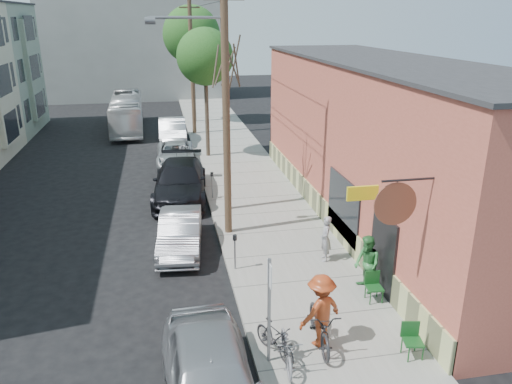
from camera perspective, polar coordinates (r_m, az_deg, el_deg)
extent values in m
plane|color=black|center=(15.91, -9.91, -11.86)|extent=(120.00, 120.00, 0.00)
cube|color=gray|center=(26.27, -1.26, 1.45)|extent=(4.50, 58.00, 0.15)
cube|color=#B55443|center=(21.23, 14.29, 5.39)|extent=(5.00, 20.00, 6.50)
cube|color=#2B2B2D|center=(20.72, 15.06, 14.27)|extent=(5.20, 20.20, 0.12)
cube|color=#C0C57B|center=(21.13, 7.46, -1.92)|extent=(0.10, 20.00, 1.10)
cube|color=black|center=(15.74, 14.32, -7.17)|extent=(0.10, 1.60, 2.60)
cube|color=black|center=(18.56, 9.94, -1.66)|extent=(0.08, 3.00, 2.20)
cylinder|color=brown|center=(12.53, 15.62, -1.33)|extent=(1.10, 0.06, 1.10)
cube|color=yellow|center=(15.53, 12.08, -0.13)|extent=(1.00, 0.08, 0.45)
cube|color=gray|center=(40.90, -24.67, 12.57)|extent=(1.10, 3.20, 7.00)
cube|color=gray|center=(55.72, -13.60, 16.69)|extent=(18.00, 8.00, 12.00)
cube|color=slate|center=(12.22, 1.51, -13.49)|extent=(0.07, 0.07, 2.80)
cube|color=silver|center=(11.70, 1.55, -9.38)|extent=(0.02, 0.45, 0.60)
cylinder|color=slate|center=(16.77, -2.41, -7.09)|extent=(0.06, 0.06, 1.10)
cylinder|color=black|center=(16.51, -2.44, -5.23)|extent=(0.14, 0.14, 0.18)
cylinder|color=slate|center=(23.31, -5.02, 0.63)|extent=(0.06, 0.06, 1.10)
cylinder|color=black|center=(23.12, -5.06, 2.04)|extent=(0.14, 0.14, 0.18)
cylinder|color=#503A28|center=(18.37, -3.45, 9.89)|extent=(0.28, 0.28, 10.00)
cylinder|color=slate|center=(17.97, -12.01, 18.61)|extent=(0.35, 0.24, 0.24)
cylinder|color=#503A28|center=(36.21, -7.35, 14.49)|extent=(0.28, 0.28, 10.00)
cube|color=#503A28|center=(36.09, -7.61, 20.19)|extent=(1.40, 0.10, 0.10)
cylinder|color=#44392C|center=(21.27, -3.28, 5.22)|extent=(0.24, 0.24, 5.64)
cylinder|color=#44392C|center=(30.14, -5.65, 9.26)|extent=(0.24, 0.24, 5.51)
sphere|color=#285C20|center=(29.75, -5.85, 15.15)|extent=(3.28, 3.28, 3.28)
cylinder|color=#44392C|center=(40.68, -7.16, 12.41)|extent=(0.24, 0.24, 6.31)
sphere|color=#285C20|center=(40.40, -7.38, 17.41)|extent=(4.40, 4.40, 4.40)
imported|color=gray|center=(17.40, 7.95, -5.31)|extent=(0.49, 0.65, 1.62)
imported|color=#337F3D|center=(15.72, 12.55, -8.06)|extent=(0.79, 0.96, 1.81)
imported|color=#9D3716|center=(13.12, 7.41, -13.27)|extent=(1.46, 1.18, 1.97)
imported|color=black|center=(13.35, 7.33, -14.78)|extent=(0.94, 2.21, 1.13)
imported|color=black|center=(12.94, 2.15, -16.43)|extent=(1.02, 1.58, 0.92)
imported|color=slate|center=(12.67, 3.56, -17.39)|extent=(0.80, 1.78, 0.91)
imported|color=#999BA0|center=(11.41, -5.18, -20.73)|extent=(2.13, 5.02, 1.69)
imported|color=gray|center=(18.56, -8.66, -4.60)|extent=(1.89, 4.35, 1.39)
imported|color=black|center=(23.71, -8.66, 1.20)|extent=(2.92, 6.09, 1.71)
imported|color=#AEB4B7|center=(29.30, -9.17, 4.28)|extent=(2.27, 4.71, 1.29)
imported|color=#B0B3B8|center=(34.46, -9.53, 6.86)|extent=(1.80, 5.07, 1.66)
imported|color=white|center=(39.23, -14.54, 8.75)|extent=(2.48, 9.52, 2.64)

